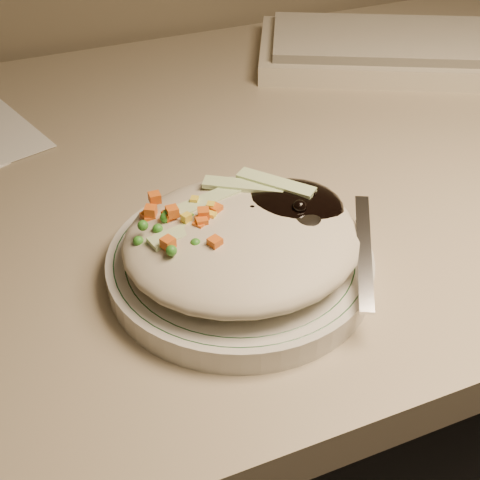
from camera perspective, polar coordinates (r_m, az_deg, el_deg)
name	(u,v)px	position (r m, az deg, el deg)	size (l,w,h in m)	color
desk	(256,289)	(0.84, 1.39, -4.19)	(1.40, 0.70, 0.74)	gray
plate	(240,265)	(0.55, 0.00, -2.13)	(0.22, 0.22, 0.02)	beige
plate_rim	(240,255)	(0.55, 0.00, -1.32)	(0.21, 0.21, 0.00)	#144723
meal	(245,234)	(0.53, 0.46, 0.54)	(0.21, 0.19, 0.05)	#B3AA91
keyboard	(454,50)	(0.97, 17.80, 15.16)	(0.54, 0.39, 0.04)	beige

